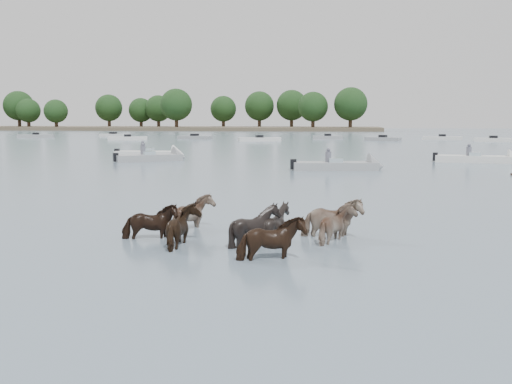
# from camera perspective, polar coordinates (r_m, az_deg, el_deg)

# --- Properties ---
(ground) EXTENTS (400.00, 400.00, 0.00)m
(ground) POSITION_cam_1_polar(r_m,az_deg,el_deg) (12.40, 6.18, -6.46)
(ground) COLOR #4C5F6D
(ground) RESTS_ON ground
(shoreline) EXTENTS (160.00, 30.00, 1.00)m
(shoreline) POSITION_cam_1_polar(r_m,az_deg,el_deg) (176.76, -14.42, 6.31)
(shoreline) COLOR #4C4233
(shoreline) RESTS_ON ground
(pony_herd) EXTENTS (6.06, 4.19, 1.29)m
(pony_herd) POSITION_cam_1_polar(r_m,az_deg,el_deg) (13.66, -0.60, -3.70)
(pony_herd) COLOR black
(pony_herd) RESTS_ON ground
(motorboat_a) EXTENTS (5.16, 4.22, 1.92)m
(motorboat_a) POSITION_cam_1_polar(r_m,az_deg,el_deg) (41.55, -9.90, 3.47)
(motorboat_a) COLOR gray
(motorboat_a) RESTS_ON ground
(motorboat_b) EXTENTS (5.68, 2.57, 1.92)m
(motorboat_b) POSITION_cam_1_polar(r_m,az_deg,el_deg) (33.80, 9.33, 2.62)
(motorboat_b) COLOR gray
(motorboat_b) RESTS_ON ground
(motorboat_c) EXTENTS (5.98, 2.36, 1.92)m
(motorboat_c) POSITION_cam_1_polar(r_m,az_deg,el_deg) (42.31, 22.44, 3.09)
(motorboat_c) COLOR silver
(motorboat_c) RESTS_ON ground
(motorboat_f) EXTENTS (5.78, 1.96, 1.92)m
(motorboat_f) POSITION_cam_1_polar(r_m,az_deg,el_deg) (45.85, -10.05, 3.82)
(motorboat_f) COLOR silver
(motorboat_f) RESTS_ON ground
(distant_flotilla) EXTENTS (108.68, 26.32, 0.93)m
(distant_flotilla) POSITION_cam_1_polar(r_m,az_deg,el_deg) (87.02, 7.63, 5.50)
(distant_flotilla) COLOR gray
(distant_flotilla) RESTS_ON ground
(treeline) EXTENTS (151.77, 24.20, 12.48)m
(treeline) POSITION_cam_1_polar(r_m,az_deg,el_deg) (176.69, -14.08, 8.41)
(treeline) COLOR #382619
(treeline) RESTS_ON ground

